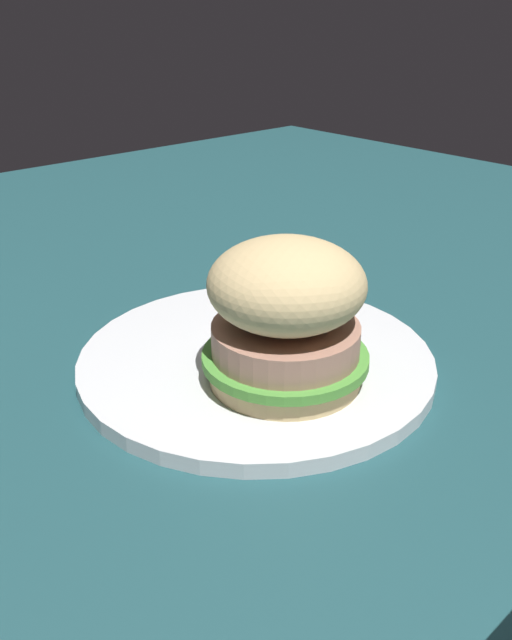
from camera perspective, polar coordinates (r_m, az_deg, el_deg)
ground_plane at (r=0.54m, az=2.29°, el=-4.07°), size 1.60×1.60×0.00m
plate at (r=0.54m, az=0.00°, el=-3.43°), size 0.28×0.28×0.01m
sandwich at (r=0.48m, az=2.56°, el=0.54°), size 0.12×0.12×0.11m
fries_pile at (r=0.59m, az=0.75°, el=0.44°), size 0.10×0.11×0.01m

